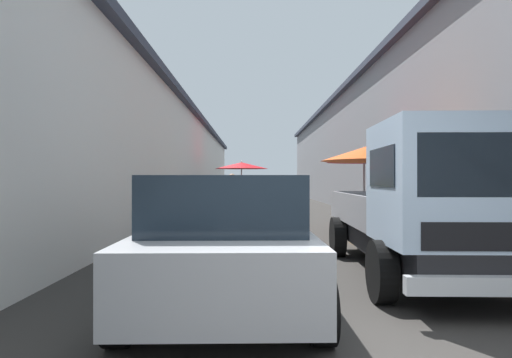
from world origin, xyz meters
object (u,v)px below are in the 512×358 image
(hatchback_car, at_px, (228,238))
(vendor_by_crates, at_px, (232,195))
(fruit_stall_near_left, at_px, (374,166))
(plastic_stool, at_px, (341,221))
(delivery_truck, at_px, (436,208))
(fruit_stall_near_right, at_px, (364,168))
(fruit_stall_far_left, at_px, (241,172))

(hatchback_car, relative_size, vendor_by_crates, 2.44)
(fruit_stall_near_left, relative_size, plastic_stool, 5.50)
(hatchback_car, bearing_deg, delivery_truck, -76.56)
(delivery_truck, bearing_deg, vendor_by_crates, 20.44)
(fruit_stall_near_right, bearing_deg, fruit_stall_far_left, 22.53)
(fruit_stall_far_left, distance_m, hatchback_car, 16.94)
(delivery_truck, bearing_deg, fruit_stall_near_left, -4.48)
(fruit_stall_far_left, bearing_deg, delivery_truck, -169.81)
(fruit_stall_near_left, bearing_deg, fruit_stall_near_right, -10.34)
(hatchback_car, xyz_separation_m, delivery_truck, (0.64, -2.66, 0.30))
(fruit_stall_near_left, bearing_deg, plastic_stool, 9.59)
(plastic_stool, bearing_deg, delivery_truck, -179.87)
(plastic_stool, bearing_deg, fruit_stall_far_left, 15.70)
(fruit_stall_near_left, distance_m, delivery_truck, 4.06)
(fruit_stall_near_left, distance_m, hatchback_car, 5.58)
(fruit_stall_far_left, xyz_separation_m, delivery_truck, (-16.26, -2.92, -0.80))
(fruit_stall_near_right, relative_size, plastic_stool, 5.51)
(fruit_stall_near_left, bearing_deg, fruit_stall_far_left, 14.76)
(vendor_by_crates, bearing_deg, fruit_stall_far_left, -0.63)
(delivery_truck, relative_size, vendor_by_crates, 3.09)
(fruit_stall_near_left, xyz_separation_m, plastic_stool, (1.93, 0.33, -1.40))
(delivery_truck, bearing_deg, fruit_stall_far_left, 10.19)
(fruit_stall_near_right, relative_size, vendor_by_crates, 1.49)
(hatchback_car, height_order, vendor_by_crates, vendor_by_crates)
(fruit_stall_near_right, height_order, delivery_truck, fruit_stall_near_right)
(fruit_stall_near_right, xyz_separation_m, delivery_truck, (-7.09, 0.88, -0.71))
(fruit_stall_far_left, height_order, plastic_stool, fruit_stall_far_left)
(fruit_stall_near_right, distance_m, delivery_truck, 7.18)
(fruit_stall_near_right, bearing_deg, delivery_truck, 172.93)
(fruit_stall_near_right, distance_m, fruit_stall_far_left, 9.92)
(delivery_truck, relative_size, plastic_stool, 11.43)
(fruit_stall_near_left, relative_size, hatchback_car, 0.61)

